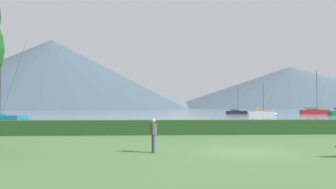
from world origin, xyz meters
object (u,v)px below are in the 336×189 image
sailboat_slip_2 (315,111)px  sailboat_slip_7 (262,113)px  sailboat_slip_3 (237,112)px  person_seated_viewer (153,132)px

sailboat_slip_2 → sailboat_slip_7: bearing=-131.1°
sailboat_slip_7 → sailboat_slip_3: bearing=101.6°
sailboat_slip_7 → person_seated_viewer: bearing=-102.0°
sailboat_slip_2 → person_seated_viewer: (-49.22, -85.42, 0.19)m
sailboat_slip_3 → sailboat_slip_7: sailboat_slip_3 is taller
sailboat_slip_2 → sailboat_slip_7: (-22.04, -18.54, -0.21)m
sailboat_slip_2 → sailboat_slip_7: size_ratio=1.67×
sailboat_slip_2 → person_seated_viewer: size_ratio=7.76×
sailboat_slip_3 → sailboat_slip_7: bearing=-92.0°
sailboat_slip_7 → person_seated_viewer: 72.19m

